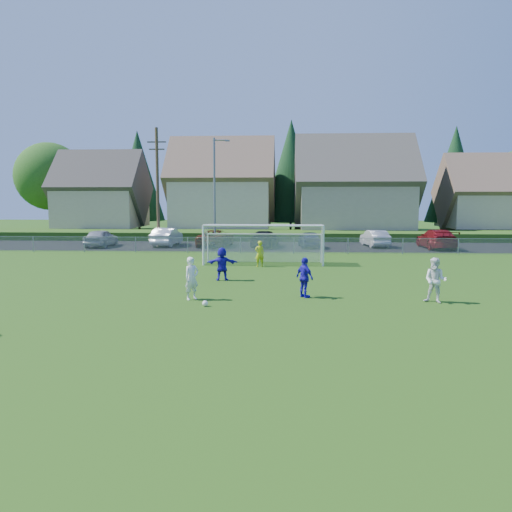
# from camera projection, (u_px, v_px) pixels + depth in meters

# --- Properties ---
(ground) EXTENTS (160.00, 160.00, 0.00)m
(ground) POSITION_uv_depth(u_px,v_px,m) (241.00, 330.00, 15.51)
(ground) COLOR #193D0C
(ground) RESTS_ON ground
(asphalt_lot) EXTENTS (60.00, 60.00, 0.00)m
(asphalt_lot) POSITION_uv_depth(u_px,v_px,m) (269.00, 246.00, 42.78)
(asphalt_lot) COLOR black
(asphalt_lot) RESTS_ON ground
(grass_embankment) EXTENTS (70.00, 6.00, 0.80)m
(grass_embankment) POSITION_uv_depth(u_px,v_px,m) (272.00, 235.00, 50.18)
(grass_embankment) COLOR #1E420F
(grass_embankment) RESTS_ON ground
(soccer_ball) EXTENTS (0.22, 0.22, 0.22)m
(soccer_ball) POSITION_uv_depth(u_px,v_px,m) (205.00, 303.00, 18.91)
(soccer_ball) COLOR white
(soccer_ball) RESTS_ON ground
(player_white_a) EXTENTS (0.74, 0.74, 1.74)m
(player_white_a) POSITION_uv_depth(u_px,v_px,m) (192.00, 278.00, 20.11)
(player_white_a) COLOR white
(player_white_a) RESTS_ON ground
(player_white_b) EXTENTS (1.08, 1.01, 1.78)m
(player_white_b) POSITION_uv_depth(u_px,v_px,m) (435.00, 280.00, 19.46)
(player_white_b) COLOR white
(player_white_b) RESTS_ON ground
(player_blue_a) EXTENTS (0.92, 1.02, 1.67)m
(player_blue_a) POSITION_uv_depth(u_px,v_px,m) (305.00, 278.00, 20.52)
(player_blue_a) COLOR #1F13B5
(player_blue_a) RESTS_ON ground
(player_blue_b) EXTENTS (1.58, 0.63, 1.66)m
(player_blue_b) POSITION_uv_depth(u_px,v_px,m) (222.00, 264.00, 24.86)
(player_blue_b) COLOR #1F13B5
(player_blue_b) RESTS_ON ground
(goalkeeper) EXTENTS (0.65, 0.53, 1.56)m
(goalkeeper) POSITION_uv_depth(u_px,v_px,m) (260.00, 254.00, 29.90)
(goalkeeper) COLOR #BFCA17
(goalkeeper) RESTS_ON ground
(car_a) EXTENTS (1.82, 4.40, 1.49)m
(car_a) POSITION_uv_depth(u_px,v_px,m) (101.00, 238.00, 42.38)
(car_a) COLOR #A0A2A7
(car_a) RESTS_ON ground
(car_b) EXTENTS (1.84, 4.81, 1.57)m
(car_b) POSITION_uv_depth(u_px,v_px,m) (167.00, 237.00, 43.14)
(car_b) COLOR white
(car_b) RESTS_ON ground
(car_c) EXTENTS (2.93, 5.32, 1.41)m
(car_c) POSITION_uv_depth(u_px,v_px,m) (216.00, 238.00, 42.61)
(car_c) COLOR #4D1908
(car_c) RESTS_ON ground
(car_d) EXTENTS (2.48, 4.94, 1.38)m
(car_d) POSITION_uv_depth(u_px,v_px,m) (265.00, 239.00, 42.15)
(car_d) COLOR black
(car_d) RESTS_ON ground
(car_e) EXTENTS (1.95, 4.16, 1.38)m
(car_e) POSITION_uv_depth(u_px,v_px,m) (310.00, 239.00, 41.66)
(car_e) COLOR #141B47
(car_e) RESTS_ON ground
(car_f) EXTENTS (2.01, 4.43, 1.41)m
(car_f) POSITION_uv_depth(u_px,v_px,m) (375.00, 238.00, 42.42)
(car_f) COLOR #B1B1B1
(car_f) RESTS_ON ground
(car_g) EXTENTS (2.24, 5.49, 1.59)m
(car_g) POSITION_uv_depth(u_px,v_px,m) (437.00, 239.00, 40.73)
(car_g) COLOR maroon
(car_g) RESTS_ON ground
(soccer_goal) EXTENTS (7.42, 1.90, 2.50)m
(soccer_goal) POSITION_uv_depth(u_px,v_px,m) (264.00, 238.00, 31.24)
(soccer_goal) COLOR white
(soccer_goal) RESTS_ON ground
(chainlink_fence) EXTENTS (52.06, 0.06, 1.20)m
(chainlink_fence) POSITION_uv_depth(u_px,v_px,m) (267.00, 245.00, 37.26)
(chainlink_fence) COLOR gray
(chainlink_fence) RESTS_ON ground
(streetlight) EXTENTS (1.38, 0.18, 9.00)m
(streetlight) POSITION_uv_depth(u_px,v_px,m) (215.00, 189.00, 41.00)
(streetlight) COLOR slate
(streetlight) RESTS_ON ground
(utility_pole) EXTENTS (1.60, 0.26, 10.00)m
(utility_pole) POSITION_uv_depth(u_px,v_px,m) (158.00, 186.00, 42.26)
(utility_pole) COLOR #473321
(utility_pole) RESTS_ON ground
(houses_row) EXTENTS (53.90, 11.45, 13.27)m
(houses_row) POSITION_uv_depth(u_px,v_px,m) (291.00, 170.00, 56.67)
(houses_row) COLOR tan
(houses_row) RESTS_ON ground
(tree_row) EXTENTS (65.98, 12.36, 13.80)m
(tree_row) POSITION_uv_depth(u_px,v_px,m) (283.00, 176.00, 62.99)
(tree_row) COLOR #382616
(tree_row) RESTS_ON ground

